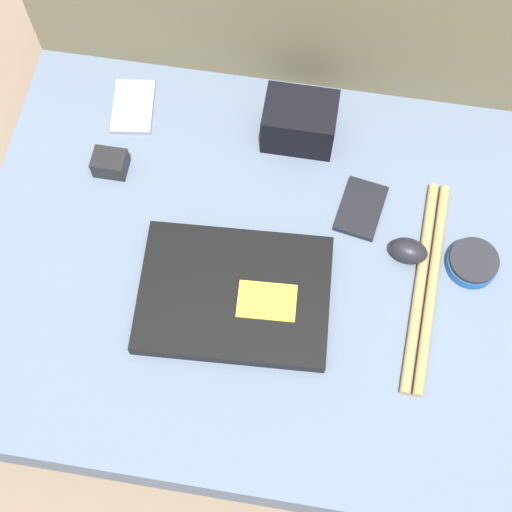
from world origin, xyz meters
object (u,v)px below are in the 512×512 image
object	(u,v)px
speaker_puck	(472,263)
phone_black	(361,208)
laptop	(235,295)
charger_brick	(110,163)
camera_pouch	(300,122)
phone_silver	(133,107)
computer_mouse	(408,251)

from	to	relation	value
speaker_puck	phone_black	distance (m)	0.20
laptop	charger_brick	bearing A→B (deg)	137.93
camera_pouch	phone_silver	bearing A→B (deg)	178.08
speaker_puck	camera_pouch	xyz separation A→B (m)	(-0.31, 0.20, 0.03)
laptop	charger_brick	xyz separation A→B (m)	(-0.25, 0.20, 0.01)
phone_silver	camera_pouch	xyz separation A→B (m)	(0.30, -0.01, 0.04)
phone_black	camera_pouch	xyz separation A→B (m)	(-0.12, 0.13, 0.04)
computer_mouse	phone_silver	xyz separation A→B (m)	(-0.50, 0.21, -0.01)
speaker_puck	phone_black	xyz separation A→B (m)	(-0.18, 0.07, -0.01)
speaker_puck	phone_silver	size ratio (longest dim) A/B	0.68
laptop	phone_silver	world-z (taller)	laptop
phone_black	camera_pouch	bearing A→B (deg)	143.57
phone_silver	phone_black	size ratio (longest dim) A/B	1.06
camera_pouch	laptop	bearing A→B (deg)	-100.45
computer_mouse	phone_black	xyz separation A→B (m)	(-0.08, 0.07, -0.01)
laptop	charger_brick	size ratio (longest dim) A/B	5.55
computer_mouse	laptop	bearing A→B (deg)	-146.83
laptop	speaker_puck	size ratio (longest dim) A/B	3.79
computer_mouse	speaker_puck	xyz separation A→B (m)	(0.10, -0.00, -0.00)
computer_mouse	speaker_puck	distance (m)	0.10
laptop	speaker_puck	bearing A→B (deg)	13.75
phone_silver	phone_black	bearing A→B (deg)	-25.80
computer_mouse	phone_silver	distance (m)	0.54
phone_silver	charger_brick	distance (m)	0.13
phone_black	charger_brick	xyz separation A→B (m)	(-0.43, 0.01, 0.01)
laptop	computer_mouse	distance (m)	0.29
phone_silver	camera_pouch	distance (m)	0.30
laptop	phone_silver	size ratio (longest dim) A/B	2.59
charger_brick	phone_black	bearing A→B (deg)	-1.52
speaker_puck	phone_silver	xyz separation A→B (m)	(-0.60, 0.21, -0.01)
phone_silver	phone_black	xyz separation A→B (m)	(0.42, -0.14, 0.00)
computer_mouse	charger_brick	world-z (taller)	same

